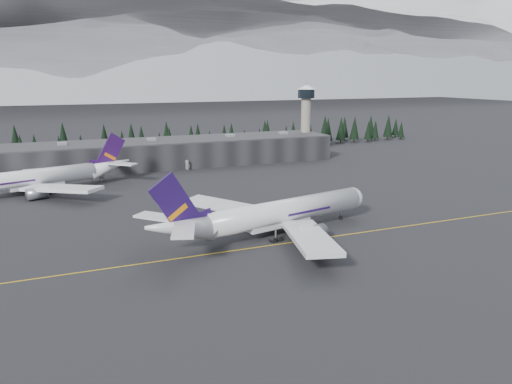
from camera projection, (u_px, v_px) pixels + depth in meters
name	position (u px, v px, depth m)	size (l,w,h in m)	color
ground	(285.00, 241.00, 132.71)	(1400.00, 1400.00, 0.00)	black
taxiline	(289.00, 243.00, 130.91)	(400.00, 0.40, 0.02)	gold
terminal	(173.00, 152.00, 243.42)	(160.00, 30.00, 12.60)	black
control_tower	(306.00, 112.00, 270.59)	(10.00, 10.00, 37.70)	gray
treeline	(157.00, 141.00, 276.34)	(360.00, 20.00, 15.00)	black
mountain_ridge	(72.00, 97.00, 1029.90)	(4400.00, 900.00, 420.00)	white
jet_main	(269.00, 215.00, 135.44)	(70.48, 64.39, 20.99)	silver
jet_parked	(44.00, 177.00, 186.72)	(67.84, 61.21, 20.47)	white
gse_vehicle_a	(102.00, 180.00, 206.91)	(2.25, 4.87, 1.35)	silver
gse_vehicle_b	(188.00, 168.00, 231.85)	(1.87, 4.65, 1.58)	silver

